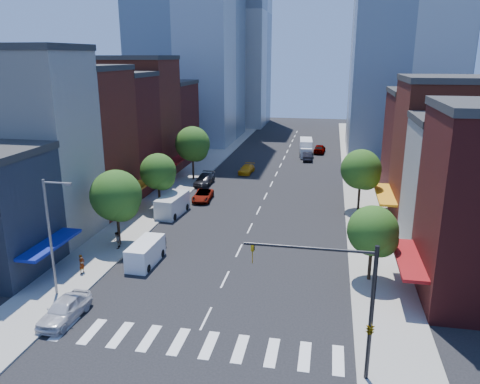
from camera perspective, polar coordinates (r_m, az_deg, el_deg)
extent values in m
plane|color=black|center=(33.75, -4.17, -15.12)|extent=(220.00, 220.00, 0.00)
cube|color=gray|center=(72.85, -5.55, 2.33)|extent=(5.00, 120.00, 0.15)
cube|color=gray|center=(70.13, 14.45, 1.33)|extent=(5.00, 120.00, 0.15)
cube|color=silver|center=(31.33, -5.65, -17.89)|extent=(19.00, 3.00, 0.01)
cube|color=beige|center=(49.81, -24.66, 4.91)|extent=(12.00, 8.00, 18.00)
cube|color=maroon|center=(56.99, -19.68, 5.69)|extent=(12.00, 9.00, 16.00)
cube|color=#4E1313|center=(64.42, -15.85, 6.70)|extent=(12.00, 8.00, 15.00)
cube|color=maroon|center=(71.89, -12.90, 8.65)|extent=(12.00, 9.00, 17.00)
cube|color=#4E1313|center=(80.86, -10.12, 8.19)|extent=(12.00, 10.00, 13.00)
cube|color=beige|center=(46.22, 27.16, -0.04)|extent=(12.00, 8.00, 12.00)
cube|color=maroon|center=(54.35, 24.88, 4.11)|extent=(12.00, 10.00, 15.00)
cube|color=#4E1313|center=(64.11, 22.76, 5.09)|extent=(12.00, 10.00, 13.00)
cube|color=#9EA5AD|center=(125.86, -0.98, 21.06)|extent=(18.00, 18.00, 56.00)
cylinder|color=black|center=(26.98, 15.72, -14.21)|extent=(0.24, 0.24, 8.00)
cylinder|color=black|center=(25.25, 8.37, -6.78)|extent=(7.00, 0.16, 0.16)
imported|color=gold|center=(25.76, 1.58, -7.58)|extent=(0.22, 0.18, 1.10)
imported|color=gold|center=(27.39, 15.59, -15.65)|extent=(0.48, 2.24, 0.90)
cylinder|color=slate|center=(37.21, -22.13, -5.28)|extent=(0.20, 0.20, 9.00)
cylinder|color=slate|center=(35.40, -21.51, 1.05)|extent=(2.00, 0.14, 0.14)
cube|color=slate|center=(34.95, -20.25, 0.91)|extent=(0.50, 0.25, 0.18)
cylinder|color=black|center=(45.96, -14.62, -3.91)|extent=(0.28, 0.28, 3.92)
sphere|color=#1A4513|center=(45.05, -14.88, -0.39)|extent=(4.80, 4.80, 4.80)
sphere|color=#1A4513|center=(44.74, -14.29, -1.40)|extent=(3.36, 3.36, 3.36)
cylinder|color=black|center=(55.59, -9.82, -0.24)|extent=(0.28, 0.28, 3.64)
sphere|color=#1A4513|center=(54.88, -9.96, 2.49)|extent=(4.20, 4.20, 4.20)
sphere|color=#1A4513|center=(54.56, -9.44, 1.73)|extent=(2.94, 2.94, 2.94)
cylinder|color=black|center=(68.34, -5.74, 3.27)|extent=(0.28, 0.28, 4.20)
sphere|color=#1A4513|center=(67.70, -5.81, 5.87)|extent=(5.00, 5.00, 5.00)
sphere|color=#1A4513|center=(67.39, -5.38, 5.18)|extent=(3.50, 3.50, 3.50)
cylinder|color=black|center=(39.24, 15.59, -7.99)|extent=(0.28, 0.28, 3.36)
sphere|color=#1A4513|center=(38.30, 15.88, -4.55)|extent=(4.00, 4.00, 4.00)
sphere|color=#1A4513|center=(38.29, 16.74, -5.58)|extent=(2.80, 2.80, 2.80)
cylinder|color=black|center=(56.05, 14.32, -0.23)|extent=(0.28, 0.28, 3.92)
sphere|color=#1A4513|center=(55.31, 14.53, 2.69)|extent=(4.60, 4.60, 4.60)
sphere|color=#1A4513|center=(55.23, 15.11, 1.88)|extent=(3.22, 3.22, 3.22)
imported|color=silver|center=(35.25, -20.60, -13.24)|extent=(2.10, 4.81, 1.61)
imported|color=black|center=(43.76, -10.48, -6.71)|extent=(1.88, 4.20, 1.34)
imported|color=#999999|center=(58.94, -4.55, -0.42)|extent=(2.52, 4.86, 1.31)
imported|color=black|center=(66.09, -4.37, 1.52)|extent=(2.14, 5.19, 1.50)
cube|color=white|center=(42.01, -11.44, -7.29)|extent=(2.01, 4.76, 1.98)
cube|color=black|center=(40.42, -12.48, -7.89)|extent=(1.77, 0.99, 0.85)
cylinder|color=black|center=(41.30, -13.38, -8.84)|extent=(0.25, 0.72, 0.72)
cylinder|color=black|center=(40.63, -11.19, -9.14)|extent=(0.25, 0.72, 0.72)
cylinder|color=black|center=(43.94, -11.58, -7.15)|extent=(0.25, 0.72, 0.72)
cylinder|color=black|center=(43.31, -9.51, -7.39)|extent=(0.25, 0.72, 0.72)
cube|color=silver|center=(54.07, -8.24, -1.58)|extent=(2.59, 5.52, 2.25)
cube|color=black|center=(52.22, -9.15, -1.90)|extent=(2.06, 1.23, 0.96)
cylinder|color=black|center=(53.14, -9.95, -2.83)|extent=(0.34, 0.83, 0.81)
cylinder|color=black|center=(52.36, -8.04, -3.03)|extent=(0.34, 0.83, 0.81)
cylinder|color=black|center=(56.26, -8.36, -1.67)|extent=(0.34, 0.83, 0.81)
cylinder|color=black|center=(55.53, -6.54, -1.85)|extent=(0.34, 0.83, 0.81)
imported|color=orange|center=(72.44, 0.81, 2.80)|extent=(2.20, 4.60, 1.29)
imported|color=black|center=(82.40, 8.21, 4.36)|extent=(1.97, 4.69, 1.51)
imported|color=#999999|center=(89.00, 9.68, 5.23)|extent=(2.31, 4.97, 1.65)
cube|color=silver|center=(86.88, 8.03, 5.45)|extent=(2.56, 5.98, 2.88)
cube|color=silver|center=(83.62, 8.06, 4.71)|extent=(2.09, 1.75, 1.80)
cylinder|color=black|center=(84.43, 7.36, 4.44)|extent=(0.33, 0.83, 0.81)
cylinder|color=black|center=(84.47, 8.70, 4.39)|extent=(0.33, 0.83, 0.81)
cylinder|color=black|center=(88.39, 7.35, 4.98)|extent=(0.33, 0.83, 0.81)
cylinder|color=black|center=(88.43, 8.64, 4.93)|extent=(0.33, 0.83, 0.81)
imported|color=#999999|center=(41.36, -18.73, -8.30)|extent=(0.49, 0.65, 1.61)
imported|color=#999999|center=(45.45, -14.78, -5.71)|extent=(0.74, 0.88, 1.61)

